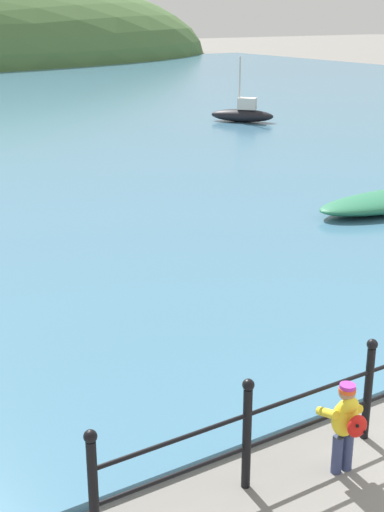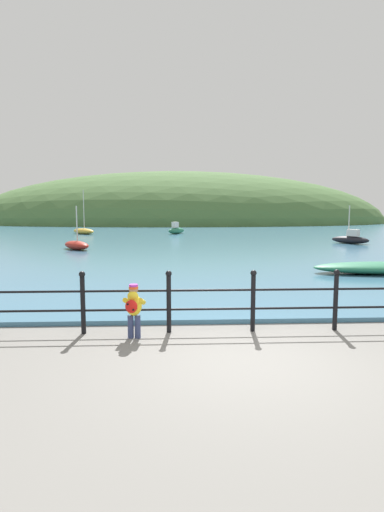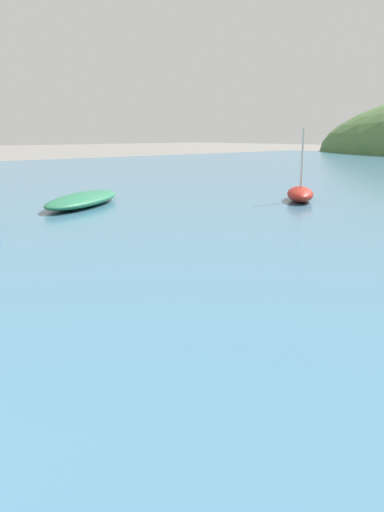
# 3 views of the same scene
# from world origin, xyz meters

# --- Properties ---
(boat_far_right) EXTENTS (2.28, 2.57, 2.53)m
(boat_far_right) POSITION_xyz_m (-6.81, 17.46, 0.36)
(boat_far_right) COLOR maroon
(boat_far_right) RESTS_ON water
(boat_red_dinghy) EXTENTS (3.76, 4.54, 0.41)m
(boat_red_dinghy) POSITION_xyz_m (-11.05, 11.13, 0.30)
(boat_red_dinghy) COLOR #287551
(boat_red_dinghy) RESTS_ON water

